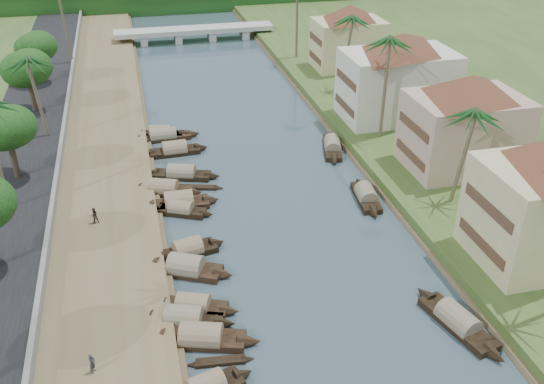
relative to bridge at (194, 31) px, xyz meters
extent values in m
plane|color=#374B53|center=(0.00, -72.00, -1.72)|extent=(220.00, 220.00, 0.00)
cube|color=brown|center=(-16.00, -52.00, -1.32)|extent=(10.00, 180.00, 0.80)
cube|color=#335020|center=(19.00, -52.00, -1.12)|extent=(16.00, 180.00, 1.20)
cube|color=black|center=(-24.50, -52.00, -1.02)|extent=(8.00, 180.00, 1.40)
cube|color=slate|center=(-20.20, -52.00, -0.37)|extent=(0.40, 180.00, 1.10)
cube|color=#AEADA3|center=(0.00, 0.00, 0.28)|extent=(28.00, 4.00, 0.80)
cube|color=#AEADA3|center=(-9.00, 0.00, -0.82)|extent=(1.20, 3.50, 1.80)
cube|color=#AEADA3|center=(-3.00, 0.00, -0.82)|extent=(1.20, 3.50, 1.80)
cube|color=#AEADA3|center=(3.00, 0.00, -0.82)|extent=(1.20, 3.50, 1.80)
cube|color=#AEADA3|center=(9.00, 0.00, -0.82)|extent=(1.20, 3.50, 1.80)
cube|color=#4F3525|center=(12.95, -74.00, 1.48)|extent=(0.10, 6.40, 0.90)
cube|color=#4F3525|center=(12.95, -74.00, 4.68)|extent=(0.10, 6.40, 0.90)
cube|color=tan|center=(20.00, -58.00, 3.23)|extent=(11.00, 8.00, 7.50)
pyramid|color=brown|center=(20.00, -58.00, 8.08)|extent=(14.11, 14.11, 2.20)
cube|color=#4F3525|center=(14.45, -58.00, 1.35)|extent=(0.10, 6.40, 0.90)
cube|color=#4F3525|center=(14.45, -58.00, 4.35)|extent=(0.10, 6.40, 0.90)
cube|color=beige|center=(19.00, -44.00, 3.48)|extent=(13.00, 8.00, 8.00)
pyramid|color=brown|center=(19.00, -44.00, 8.58)|extent=(15.59, 15.59, 2.20)
cube|color=#4F3525|center=(12.45, -44.00, 1.48)|extent=(0.10, 6.40, 0.90)
cube|color=#4F3525|center=(12.45, -44.00, 4.68)|extent=(0.10, 6.40, 0.90)
cube|color=beige|center=(20.00, -24.00, 2.98)|extent=(10.00, 7.00, 7.00)
pyramid|color=brown|center=(20.00, -24.00, 7.58)|extent=(12.62, 12.62, 2.20)
cube|color=#4F3525|center=(14.95, -24.00, 1.23)|extent=(0.10, 5.60, 0.90)
cube|color=#4F3525|center=(14.95, -24.00, 4.03)|extent=(0.10, 5.60, 0.90)
cone|color=black|center=(-7.05, -80.18, -1.44)|extent=(1.73, 1.83, 1.66)
cube|color=black|center=(-9.27, -76.33, -1.52)|extent=(6.37, 3.65, 0.70)
cone|color=black|center=(-6.06, -77.35, -1.44)|extent=(2.18, 2.15, 1.90)
cone|color=black|center=(-12.49, -75.31, -1.44)|extent=(2.18, 2.15, 1.90)
cylinder|color=#7D684F|center=(-9.27, -76.33, -1.14)|extent=(5.02, 3.29, 1.97)
cube|color=black|center=(-10.22, -74.13, -1.52)|extent=(5.77, 3.52, 0.70)
cone|color=black|center=(-7.34, -75.17, -1.44)|extent=(2.03, 2.02, 1.76)
cone|color=black|center=(-13.09, -73.09, -1.44)|extent=(2.03, 2.02, 1.76)
cylinder|color=gray|center=(-10.22, -74.13, -1.14)|extent=(4.57, 3.15, 1.83)
cube|color=black|center=(-9.39, -72.90, -1.52)|extent=(5.29, 3.46, 0.70)
cone|color=black|center=(-6.81, -73.94, -1.44)|extent=(1.92, 1.96, 1.69)
cone|color=black|center=(-11.97, -71.85, -1.44)|extent=(1.92, 1.96, 1.69)
cylinder|color=#7D684F|center=(-9.39, -72.90, -1.14)|extent=(4.22, 3.08, 1.77)
cube|color=black|center=(-8.94, -65.64, -1.52)|extent=(5.15, 2.98, 0.70)
cone|color=black|center=(-6.33, -65.00, -1.44)|extent=(1.80, 1.98, 1.83)
cone|color=black|center=(-11.56, -66.29, -1.44)|extent=(1.80, 1.98, 1.83)
cylinder|color=#7D684F|center=(-8.94, -65.64, -1.14)|extent=(4.06, 2.78, 1.94)
cube|color=black|center=(-9.37, -68.09, -1.52)|extent=(6.06, 4.39, 0.70)
cone|color=black|center=(-6.51, -69.51, -1.44)|extent=(2.33, 2.40, 2.03)
cone|color=black|center=(-12.23, -66.68, -1.44)|extent=(2.33, 2.40, 2.03)
cylinder|color=gray|center=(-9.37, -68.09, -1.14)|extent=(4.88, 3.86, 2.14)
cube|color=black|center=(-8.81, -58.92, -1.52)|extent=(4.78, 3.31, 0.70)
cone|color=black|center=(-6.51, -60.04, -1.44)|extent=(1.76, 1.75, 1.45)
cone|color=black|center=(-11.11, -57.81, -1.44)|extent=(1.76, 1.75, 1.45)
cylinder|color=#7D684F|center=(-8.81, -58.92, -1.14)|extent=(3.82, 2.89, 1.51)
cube|color=black|center=(-8.84, -57.58, -1.52)|extent=(5.64, 2.16, 0.70)
cone|color=black|center=(-5.72, -57.62, -1.44)|extent=(1.67, 1.90, 2.06)
cone|color=black|center=(-11.96, -57.55, -1.44)|extent=(1.67, 1.90, 2.06)
cylinder|color=#7D684F|center=(-8.84, -57.58, -1.14)|extent=(4.31, 2.22, 2.18)
cube|color=black|center=(-7.95, -51.66, -1.52)|extent=(6.18, 3.57, 0.70)
cone|color=black|center=(-4.84, -52.72, -1.44)|extent=(2.11, 2.04, 1.78)
cone|color=black|center=(-11.07, -50.61, -1.44)|extent=(2.11, 2.04, 1.78)
cylinder|color=gray|center=(-7.95, -51.66, -1.14)|extent=(4.87, 3.19, 1.83)
cube|color=black|center=(-9.99, -54.55, -1.52)|extent=(5.88, 3.68, 0.70)
cone|color=black|center=(-7.09, -55.65, -1.44)|extent=(2.09, 2.11, 1.83)
cone|color=black|center=(-12.90, -53.46, -1.44)|extent=(2.09, 2.11, 1.83)
cylinder|color=#7D684F|center=(-9.99, -54.55, -1.14)|extent=(4.67, 3.28, 1.90)
cube|color=black|center=(-8.09, -45.77, -1.52)|extent=(5.62, 2.18, 0.70)
cone|color=black|center=(-5.02, -45.61, -1.44)|extent=(1.69, 1.79, 1.88)
cone|color=black|center=(-11.16, -45.92, -1.44)|extent=(1.69, 1.79, 1.88)
cylinder|color=#7D684F|center=(-8.09, -45.77, -1.14)|extent=(4.32, 2.19, 1.97)
cube|color=black|center=(-9.04, -41.62, -1.52)|extent=(6.44, 1.94, 0.70)
cone|color=black|center=(-5.48, -41.53, -1.44)|extent=(1.85, 1.65, 1.81)
cone|color=black|center=(-12.59, -41.70, -1.44)|extent=(1.85, 1.65, 1.81)
cylinder|color=gray|center=(-9.04, -41.62, -1.14)|extent=(4.93, 1.97, 1.85)
cube|color=black|center=(-9.25, -40.78, -1.52)|extent=(5.51, 2.94, 0.70)
cone|color=black|center=(-6.42, -41.49, -1.44)|extent=(1.84, 1.86, 1.71)
cone|color=black|center=(-12.08, -40.06, -1.44)|extent=(1.84, 1.86, 1.71)
cylinder|color=#7D684F|center=(-9.25, -40.78, -1.14)|extent=(4.32, 2.71, 1.78)
cube|color=black|center=(8.70, -79.01, -1.52)|extent=(3.40, 6.76, 0.70)
cone|color=black|center=(7.81, -75.51, -1.44)|extent=(2.07, 2.20, 1.87)
cone|color=black|center=(9.59, -82.52, -1.44)|extent=(2.07, 2.20, 1.87)
cylinder|color=gray|center=(8.70, -79.01, -1.14)|extent=(3.09, 5.29, 1.92)
cube|color=black|center=(8.96, -60.56, -1.52)|extent=(2.41, 5.79, 0.70)
cone|color=black|center=(9.31, -57.45, -1.44)|extent=(1.78, 1.79, 1.79)
cone|color=black|center=(8.61, -63.67, -1.44)|extent=(1.78, 1.79, 1.79)
cylinder|color=gray|center=(8.96, -60.56, -1.14)|extent=(2.33, 4.48, 1.86)
cube|color=black|center=(9.39, -49.02, -1.52)|extent=(3.34, 6.55, 0.70)
cone|color=black|center=(10.27, -45.64, -1.44)|extent=(2.02, 2.14, 1.83)
cone|color=black|center=(8.50, -52.41, -1.44)|extent=(2.02, 2.14, 1.83)
cylinder|color=gray|center=(9.39, -49.02, -1.14)|extent=(3.03, 5.13, 1.88)
cube|color=black|center=(-8.31, -78.54, -1.62)|extent=(3.37, 1.06, 0.35)
cone|color=black|center=(-6.45, -78.72, -1.62)|extent=(0.90, 0.82, 0.74)
cone|color=black|center=(-10.16, -78.35, -1.62)|extent=(0.90, 0.82, 0.74)
cube|color=black|center=(-6.65, -54.40, -1.62)|extent=(3.90, 1.81, 0.35)
cone|color=black|center=(-4.58, -55.00, -1.62)|extent=(1.14, 1.00, 0.77)
cone|color=black|center=(-8.72, -53.80, -1.62)|extent=(1.14, 1.00, 0.77)
cylinder|color=brown|center=(16.00, -64.43, 3.96)|extent=(1.49, 0.36, 8.94)
sphere|color=#1B511F|center=(16.00, -64.43, 8.26)|extent=(3.20, 3.20, 3.20)
cylinder|color=brown|center=(15.00, -49.24, 5.20)|extent=(0.47, 0.36, 11.44)
sphere|color=#1B511F|center=(15.00, -49.24, 10.69)|extent=(3.20, 3.20, 3.20)
cylinder|color=brown|center=(16.00, -33.37, 4.44)|extent=(1.60, 0.36, 9.88)
sphere|color=#1B511F|center=(16.00, -33.37, 9.19)|extent=(3.20, 3.20, 3.20)
cylinder|color=brown|center=(-22.00, -40.42, 4.23)|extent=(1.07, 0.36, 9.11)
sphere|color=#1B511F|center=(-22.00, -40.42, 8.60)|extent=(3.20, 3.20, 3.20)
cylinder|color=brown|center=(14.00, -17.16, 4.76)|extent=(0.41, 0.36, 10.57)
cylinder|color=brown|center=(-20.50, -12.35, 5.73)|extent=(0.92, 0.36, 12.11)
cylinder|color=#4C3B2B|center=(-24.00, -50.22, 1.44)|extent=(0.60, 0.60, 3.60)
ellipsoid|color=#15320D|center=(-24.00, -50.22, 4.88)|extent=(5.02, 5.02, 4.13)
cylinder|color=#4C3B2B|center=(-24.00, -32.11, 1.50)|extent=(0.60, 0.60, 3.73)
ellipsoid|color=#15320D|center=(-24.00, -32.11, 5.07)|extent=(5.32, 5.32, 4.38)
cylinder|color=#4C3B2B|center=(-24.00, -21.22, 1.35)|extent=(0.60, 0.60, 3.42)
ellipsoid|color=#15320D|center=(-24.00, -21.22, 4.61)|extent=(4.96, 4.96, 4.07)
cylinder|color=#4C3B2B|center=(24.00, -41.64, 1.21)|extent=(0.60, 0.60, 3.54)
ellipsoid|color=#15320D|center=(24.00, -41.64, 4.59)|extent=(4.14, 4.14, 3.41)
imported|color=#292B32|center=(-16.36, -78.19, -0.21)|extent=(0.53, 0.61, 1.42)
imported|color=#362E26|center=(-16.50, -59.91, -0.18)|extent=(0.88, 0.79, 1.48)
camera|label=1|loc=(-11.90, -107.95, 27.88)|focal=40.00mm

